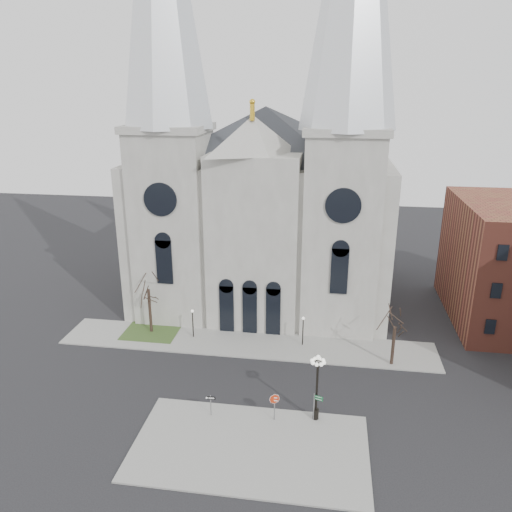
# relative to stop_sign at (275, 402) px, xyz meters

# --- Properties ---
(ground) EXTENTS (160.00, 160.00, 0.00)m
(ground) POSITION_rel_stop_sign_xyz_m (-4.48, 1.51, -1.91)
(ground) COLOR black
(ground) RESTS_ON ground
(sidewalk_near) EXTENTS (18.00, 10.00, 0.14)m
(sidewalk_near) POSITION_rel_stop_sign_xyz_m (-1.48, -3.49, -1.84)
(sidewalk_near) COLOR gray
(sidewalk_near) RESTS_ON ground
(sidewalk_far) EXTENTS (40.00, 6.00, 0.14)m
(sidewalk_far) POSITION_rel_stop_sign_xyz_m (-4.48, 12.51, -1.84)
(sidewalk_far) COLOR gray
(sidewalk_far) RESTS_ON ground
(grass_patch) EXTENTS (6.00, 5.00, 0.18)m
(grass_patch) POSITION_rel_stop_sign_xyz_m (-15.48, 13.51, -1.82)
(grass_patch) COLOR #374F21
(grass_patch) RESTS_ON ground
(cathedral) EXTENTS (33.00, 26.66, 54.00)m
(cathedral) POSITION_rel_stop_sign_xyz_m (-4.48, 24.37, 16.57)
(cathedral) COLOR #99968E
(cathedral) RESTS_ON ground
(tree_left) EXTENTS (3.20, 3.20, 7.50)m
(tree_left) POSITION_rel_stop_sign_xyz_m (-15.48, 13.51, 3.67)
(tree_left) COLOR black
(tree_left) RESTS_ON ground
(tree_right) EXTENTS (3.20, 3.20, 6.00)m
(tree_right) POSITION_rel_stop_sign_xyz_m (10.52, 10.51, 2.55)
(tree_right) COLOR black
(tree_right) RESTS_ON ground
(ped_lamp_left) EXTENTS (0.32, 0.32, 3.26)m
(ped_lamp_left) POSITION_rel_stop_sign_xyz_m (-10.48, 13.01, 0.42)
(ped_lamp_left) COLOR black
(ped_lamp_left) RESTS_ON sidewalk_far
(ped_lamp_right) EXTENTS (0.32, 0.32, 3.26)m
(ped_lamp_right) POSITION_rel_stop_sign_xyz_m (1.52, 13.01, 0.42)
(ped_lamp_right) COLOR black
(ped_lamp_right) RESTS_ON sidewalk_far
(stop_sign) EXTENTS (0.90, 0.09, 2.49)m
(stop_sign) POSITION_rel_stop_sign_xyz_m (0.00, 0.00, 0.00)
(stop_sign) COLOR slate
(stop_sign) RESTS_ON sidewalk_near
(globe_lamp) EXTENTS (1.52, 1.52, 5.98)m
(globe_lamp) POSITION_rel_stop_sign_xyz_m (3.37, 0.68, 1.98)
(globe_lamp) COLOR black
(globe_lamp) RESTS_ON sidewalk_near
(one_way_sign) EXTENTS (0.85, 0.08, 1.93)m
(one_way_sign) POSITION_rel_stop_sign_xyz_m (-5.32, -0.17, -0.44)
(one_way_sign) COLOR slate
(one_way_sign) RESTS_ON sidewalk_near
(street_name_sign) EXTENTS (0.77, 0.29, 2.50)m
(street_name_sign) POSITION_rel_stop_sign_xyz_m (3.28, 0.48, -0.32)
(street_name_sign) COLOR slate
(street_name_sign) RESTS_ON sidewalk_near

